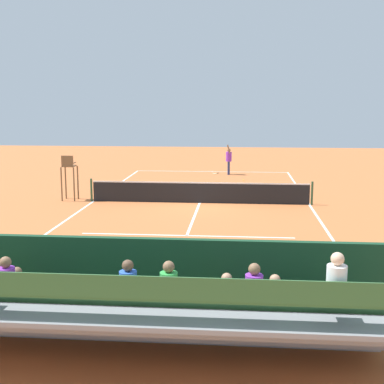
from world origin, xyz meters
TOP-DOWN VIEW (x-y plane):
  - ground_plane at (0.00, 0.00)m, footprint 60.00×60.00m
  - court_line_markings at (0.00, -0.04)m, footprint 10.10×22.20m
  - tennis_net at (0.00, 0.00)m, footprint 10.30×0.10m
  - backdrop_wall at (0.00, 14.00)m, footprint 18.00×0.16m
  - bleacher_stand at (0.01, 15.37)m, footprint 9.06×2.40m
  - umpire_chair at (6.20, -0.16)m, footprint 0.67×0.67m
  - courtside_bench at (-1.56, 13.27)m, footprint 1.80×0.40m
  - equipment_bag at (0.26, 13.40)m, footprint 0.90×0.36m
  - tennis_player at (-1.13, -9.69)m, footprint 0.37×0.53m
  - tennis_racket at (-0.25, -9.97)m, footprint 0.49×0.54m
  - tennis_ball_near at (-2.06, -7.19)m, footprint 0.07×0.07m

SIDE VIEW (x-z plane):
  - ground_plane at x=0.00m, z-range 0.00..0.00m
  - court_line_markings at x=0.00m, z-range 0.00..0.01m
  - tennis_racket at x=-0.25m, z-range 0.00..0.03m
  - tennis_ball_near at x=-2.06m, z-range 0.00..0.07m
  - equipment_bag at x=0.26m, z-range 0.00..0.36m
  - tennis_net at x=0.00m, z-range -0.03..1.04m
  - courtside_bench at x=-1.56m, z-range 0.09..1.02m
  - bleacher_stand at x=0.01m, z-range -0.27..2.21m
  - backdrop_wall at x=0.00m, z-range 0.00..2.00m
  - tennis_player at x=-1.13m, z-range 0.05..1.98m
  - umpire_chair at x=6.20m, z-range 0.24..2.38m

